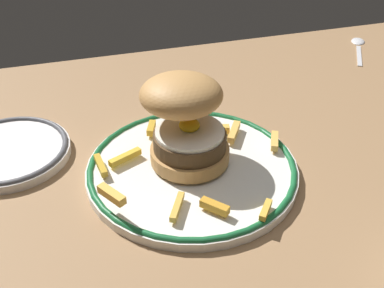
# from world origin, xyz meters

# --- Properties ---
(ground_plane) EXTENTS (1.34, 0.81, 0.04)m
(ground_plane) POSITION_xyz_m (0.00, 0.00, -0.02)
(ground_plane) COLOR #926D49
(dinner_plate) EXTENTS (0.27, 0.27, 0.02)m
(dinner_plate) POSITION_xyz_m (0.01, 0.02, 0.01)
(dinner_plate) COLOR white
(dinner_plate) RESTS_ON ground_plane
(burger) EXTENTS (0.13, 0.13, 0.11)m
(burger) POSITION_xyz_m (0.01, 0.04, 0.07)
(burger) COLOR tan
(burger) RESTS_ON dinner_plate
(fries_pile) EXTENTS (0.25, 0.22, 0.03)m
(fries_pile) POSITION_xyz_m (0.00, 0.03, 0.02)
(fries_pile) COLOR gold
(fries_pile) RESTS_ON dinner_plate
(side_plate) EXTENTS (0.16, 0.16, 0.02)m
(side_plate) POSITION_xyz_m (-0.21, 0.13, 0.01)
(side_plate) COLOR white
(side_plate) RESTS_ON ground_plane
(spoon) EXTENTS (0.08, 0.12, 0.01)m
(spoon) POSITION_xyz_m (0.44, 0.32, 0.00)
(spoon) COLOR silver
(spoon) RESTS_ON ground_plane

